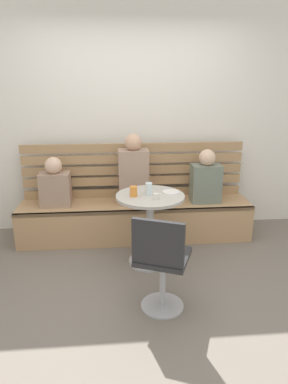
# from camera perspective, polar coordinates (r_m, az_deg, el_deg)

# --- Properties ---
(ground) EXTENTS (8.00, 8.00, 0.00)m
(ground) POSITION_cam_1_polar(r_m,az_deg,el_deg) (3.19, 0.04, -16.77)
(ground) COLOR #70665B
(back_wall) EXTENTS (5.20, 0.10, 2.90)m
(back_wall) POSITION_cam_1_polar(r_m,az_deg,el_deg) (4.26, -1.94, 13.12)
(back_wall) COLOR silver
(back_wall) RESTS_ON ground
(booth_bench) EXTENTS (2.70, 0.52, 0.44)m
(booth_bench) POSITION_cam_1_polar(r_m,az_deg,el_deg) (4.13, -1.42, -4.67)
(booth_bench) COLOR tan
(booth_bench) RESTS_ON ground
(booth_backrest) EXTENTS (2.65, 0.04, 0.66)m
(booth_backrest) POSITION_cam_1_polar(r_m,az_deg,el_deg) (4.18, -1.69, 3.65)
(booth_backrest) COLOR #A68157
(booth_backrest) RESTS_ON booth_bench
(cafe_table) EXTENTS (0.68, 0.68, 0.74)m
(cafe_table) POSITION_cam_1_polar(r_m,az_deg,el_deg) (3.46, 1.02, -3.98)
(cafe_table) COLOR #ADADB2
(cafe_table) RESTS_ON ground
(white_chair) EXTENTS (0.52, 0.52, 0.85)m
(white_chair) POSITION_cam_1_polar(r_m,az_deg,el_deg) (2.76, 2.85, -11.32)
(white_chair) COLOR #ADADB2
(white_chair) RESTS_ON ground
(person_adult) EXTENTS (0.34, 0.22, 0.81)m
(person_adult) POSITION_cam_1_polar(r_m,az_deg,el_deg) (3.95, -1.75, 3.23)
(person_adult) COLOR #9E7F6B
(person_adult) RESTS_ON booth_bench
(person_child_left) EXTENTS (0.34, 0.22, 0.56)m
(person_child_left) POSITION_cam_1_polar(r_m,az_deg,el_deg) (4.03, -14.51, 1.16)
(person_child_left) COLOR #9E7F6B
(person_child_left) RESTS_ON booth_bench
(person_child_middle) EXTENTS (0.34, 0.22, 0.63)m
(person_child_middle) POSITION_cam_1_polar(r_m,az_deg,el_deg) (4.08, 10.21, 2.11)
(person_child_middle) COLOR slate
(person_child_middle) RESTS_ON booth_bench
(cup_glass_tall) EXTENTS (0.07, 0.07, 0.12)m
(cup_glass_tall) POSITION_cam_1_polar(r_m,az_deg,el_deg) (3.38, 0.81, 0.54)
(cup_glass_tall) COLOR silver
(cup_glass_tall) RESTS_ON cafe_table
(cup_espresso_small) EXTENTS (0.06, 0.06, 0.05)m
(cup_espresso_small) POSITION_cam_1_polar(r_m,az_deg,el_deg) (3.27, 2.01, -0.71)
(cup_espresso_small) COLOR silver
(cup_espresso_small) RESTS_ON cafe_table
(cup_tumbler_orange) EXTENTS (0.07, 0.07, 0.10)m
(cup_tumbler_orange) POSITION_cam_1_polar(r_m,az_deg,el_deg) (3.34, -1.74, 0.10)
(cup_tumbler_orange) COLOR orange
(cup_tumbler_orange) RESTS_ON cafe_table
(plate_small) EXTENTS (0.17, 0.17, 0.01)m
(plate_small) POSITION_cam_1_polar(r_m,az_deg,el_deg) (3.47, 4.45, -0.00)
(plate_small) COLOR white
(plate_small) RESTS_ON cafe_table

